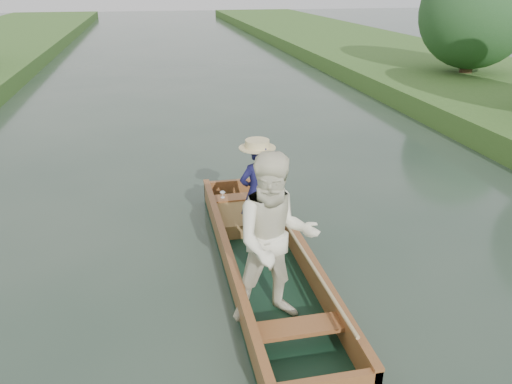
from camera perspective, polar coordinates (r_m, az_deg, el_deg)
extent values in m
plane|color=#283D30|center=(6.98, 1.03, -9.11)|extent=(120.00, 120.00, 0.00)
cylinder|color=#47331E|center=(19.87, 23.04, 13.91)|extent=(0.44, 0.44, 2.21)
sphere|color=#1D461C|center=(19.72, 23.76, 18.20)|extent=(3.75, 3.75, 3.75)
sphere|color=#1D461C|center=(20.34, 24.53, 17.03)|extent=(2.20, 2.20, 2.20)
cube|color=black|center=(6.95, 1.03, -8.83)|extent=(1.10, 5.00, 0.08)
cube|color=#945B2E|center=(6.77, -3.21, -7.86)|extent=(0.08, 5.00, 0.32)
cube|color=#945B2E|center=(6.97, 5.17, -6.95)|extent=(0.08, 5.00, 0.32)
cube|color=#945B2E|center=(9.01, -2.44, 0.43)|extent=(1.10, 0.08, 0.32)
cube|color=#945B2E|center=(6.68, -3.24, -6.54)|extent=(0.10, 5.00, 0.04)
cube|color=#945B2E|center=(6.88, 5.22, -5.65)|extent=(0.10, 5.00, 0.04)
cube|color=#945B2E|center=(8.48, -1.81, -0.63)|extent=(0.94, 0.30, 0.05)
cube|color=#945B2E|center=(5.54, 4.86, -15.15)|extent=(0.94, 0.30, 0.05)
imported|color=#13133C|center=(7.26, 0.14, -0.14)|extent=(0.64, 0.51, 1.54)
cylinder|color=beige|center=(7.00, 0.15, 5.35)|extent=(0.52, 0.52, 0.12)
imported|color=white|center=(5.50, 2.24, -5.52)|extent=(1.01, 0.80, 2.02)
cube|color=#925A2F|center=(7.99, -1.26, -3.07)|extent=(0.85, 0.90, 0.22)
sphere|color=tan|center=(7.86, 0.65, -1.86)|extent=(0.18, 0.18, 0.18)
sphere|color=tan|center=(7.79, 0.67, -1.00)|extent=(0.13, 0.13, 0.13)
sphere|color=tan|center=(7.76, 0.32, -0.64)|extent=(0.05, 0.05, 0.05)
sphere|color=tan|center=(7.78, 1.02, -0.57)|extent=(0.05, 0.05, 0.05)
sphere|color=tan|center=(7.75, 0.75, -1.24)|extent=(0.05, 0.05, 0.05)
sphere|color=tan|center=(7.82, 0.10, -1.79)|extent=(0.06, 0.06, 0.06)
sphere|color=tan|center=(7.85, 1.25, -1.68)|extent=(0.06, 0.06, 0.06)
sphere|color=tan|center=(7.86, 0.37, -2.47)|extent=(0.07, 0.07, 0.07)
sphere|color=tan|center=(7.88, 1.01, -2.41)|extent=(0.07, 0.07, 0.07)
cylinder|color=silver|center=(8.43, -3.83, -0.62)|extent=(0.07, 0.07, 0.01)
cylinder|color=silver|center=(8.41, -3.84, -0.37)|extent=(0.01, 0.01, 0.08)
ellipsoid|color=silver|center=(8.39, -3.85, -0.02)|extent=(0.09, 0.09, 0.05)
cylinder|color=tan|center=(6.78, 4.74, -5.69)|extent=(0.04, 4.18, 0.19)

